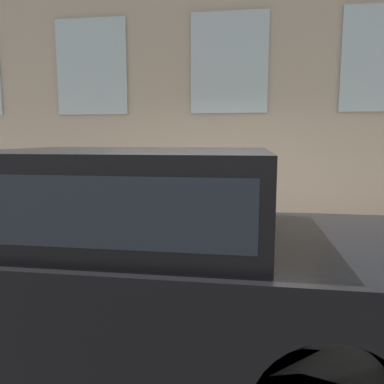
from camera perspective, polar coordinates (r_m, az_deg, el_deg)
The scene contains 5 objects.
ground_plane at distance 4.18m, azimuth 3.08°, elevation -17.05°, with size 80.00×80.00×0.00m, color #2D2D30.
sidewalk at distance 5.37m, azimuth 4.49°, elevation -10.47°, with size 2.62×60.00×0.14m.
fire_hydrant at distance 4.47m, azimuth 4.04°, elevation -7.50°, with size 0.34×0.45×0.85m.
person at distance 5.05m, azimuth -3.54°, elevation -0.12°, with size 0.37×0.24×1.53m.
parked_car_black_near at distance 2.92m, azimuth -9.40°, elevation -8.46°, with size 1.85×4.25×1.70m.
Camera 1 is at (-3.77, -0.36, 1.78)m, focal length 35.00 mm.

